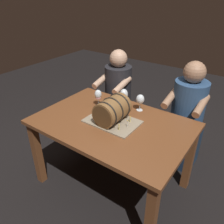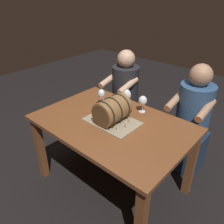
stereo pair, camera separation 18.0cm
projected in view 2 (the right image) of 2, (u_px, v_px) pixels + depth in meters
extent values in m
plane|color=black|center=(112.00, 182.00, 2.37)|extent=(8.00, 8.00, 0.00)
cube|color=brown|center=(112.00, 124.00, 2.02)|extent=(1.36, 0.92, 0.03)
cube|color=brown|center=(40.00, 148.00, 2.30)|extent=(0.07, 0.07, 0.71)
cube|color=brown|center=(141.00, 223.00, 1.58)|extent=(0.07, 0.07, 0.71)
cube|color=brown|center=(96.00, 118.00, 2.82)|extent=(0.07, 0.07, 0.71)
cube|color=brown|center=(191.00, 164.00, 2.10)|extent=(0.07, 0.07, 0.71)
cube|color=gray|center=(112.00, 121.00, 2.01)|extent=(0.46, 0.31, 0.01)
cylinder|color=brown|center=(112.00, 110.00, 1.95)|extent=(0.22, 0.29, 0.22)
cylinder|color=#4F371E|center=(100.00, 116.00, 1.86)|extent=(0.19, 0.00, 0.19)
cylinder|color=#4F371E|center=(123.00, 104.00, 2.05)|extent=(0.19, 0.00, 0.19)
torus|color=black|center=(104.00, 114.00, 1.89)|extent=(0.23, 0.01, 0.23)
torus|color=black|center=(112.00, 110.00, 1.95)|extent=(0.23, 0.01, 0.23)
torus|color=black|center=(119.00, 106.00, 2.02)|extent=(0.23, 0.01, 0.23)
cylinder|color=silver|center=(126.00, 125.00, 1.89)|extent=(0.01, 0.01, 0.06)
sphere|color=#F9C64C|center=(126.00, 121.00, 1.88)|extent=(0.01, 0.01, 0.01)
cylinder|color=#EAD666|center=(130.00, 121.00, 1.96)|extent=(0.01, 0.01, 0.05)
sphere|color=#F9C64C|center=(130.00, 118.00, 1.95)|extent=(0.01, 0.01, 0.01)
cylinder|color=silver|center=(126.00, 114.00, 2.05)|extent=(0.01, 0.01, 0.05)
sphere|color=#F9C64C|center=(127.00, 111.00, 2.03)|extent=(0.01, 0.01, 0.01)
cylinder|color=#EAD666|center=(120.00, 111.00, 2.10)|extent=(0.01, 0.01, 0.06)
sphere|color=#F9C64C|center=(120.00, 108.00, 2.08)|extent=(0.01, 0.01, 0.01)
cylinder|color=#D64C47|center=(112.00, 110.00, 2.13)|extent=(0.01, 0.01, 0.05)
sphere|color=#F9C64C|center=(112.00, 107.00, 2.11)|extent=(0.01, 0.01, 0.01)
cylinder|color=#D64C47|center=(104.00, 111.00, 2.12)|extent=(0.01, 0.01, 0.05)
sphere|color=#F9C64C|center=(103.00, 108.00, 2.10)|extent=(0.01, 0.01, 0.01)
cylinder|color=silver|center=(97.00, 113.00, 2.07)|extent=(0.01, 0.01, 0.05)
sphere|color=#F9C64C|center=(96.00, 110.00, 2.05)|extent=(0.01, 0.01, 0.01)
cylinder|color=#EAD666|center=(95.00, 119.00, 1.97)|extent=(0.01, 0.01, 0.06)
sphere|color=#F9C64C|center=(95.00, 116.00, 1.95)|extent=(0.01, 0.01, 0.01)
cylinder|color=silver|center=(98.00, 123.00, 1.92)|extent=(0.01, 0.01, 0.05)
sphere|color=#F9C64C|center=(98.00, 120.00, 1.90)|extent=(0.01, 0.01, 0.01)
cylinder|color=silver|center=(107.00, 127.00, 1.87)|extent=(0.01, 0.01, 0.05)
sphere|color=#F9C64C|center=(107.00, 123.00, 1.86)|extent=(0.01, 0.01, 0.01)
cylinder|color=#EAD666|center=(117.00, 128.00, 1.86)|extent=(0.01, 0.01, 0.04)
sphere|color=#F9C64C|center=(117.00, 125.00, 1.85)|extent=(0.01, 0.01, 0.01)
cylinder|color=white|center=(102.00, 105.00, 2.29)|extent=(0.06, 0.06, 0.00)
cylinder|color=white|center=(102.00, 101.00, 2.27)|extent=(0.01, 0.01, 0.08)
ellipsoid|color=white|center=(101.00, 94.00, 2.23)|extent=(0.07, 0.07, 0.09)
cylinder|color=pink|center=(102.00, 96.00, 2.24)|extent=(0.06, 0.06, 0.03)
cylinder|color=white|center=(126.00, 107.00, 2.25)|extent=(0.07, 0.07, 0.00)
cylinder|color=white|center=(127.00, 104.00, 2.23)|extent=(0.01, 0.01, 0.07)
ellipsoid|color=white|center=(127.00, 95.00, 2.18)|extent=(0.08, 0.08, 0.11)
cylinder|color=maroon|center=(127.00, 98.00, 2.20)|extent=(0.07, 0.07, 0.04)
cylinder|color=white|center=(142.00, 111.00, 2.17)|extent=(0.06, 0.06, 0.00)
cylinder|color=white|center=(142.00, 108.00, 2.16)|extent=(0.01, 0.01, 0.07)
ellipsoid|color=white|center=(143.00, 101.00, 2.12)|extent=(0.08, 0.08, 0.09)
cube|color=black|center=(124.00, 122.00, 2.99)|extent=(0.34, 0.32, 0.45)
cylinder|color=#232328|center=(125.00, 88.00, 2.75)|extent=(0.32, 0.32, 0.53)
sphere|color=tan|center=(126.00, 59.00, 2.58)|extent=(0.20, 0.20, 0.20)
cylinder|color=tan|center=(128.00, 86.00, 2.53)|extent=(0.07, 0.31, 0.14)
cylinder|color=tan|center=(109.00, 80.00, 2.69)|extent=(0.07, 0.31, 0.14)
cube|color=#1B2D46|center=(186.00, 150.00, 2.49)|extent=(0.34, 0.32, 0.45)
cylinder|color=#2D4C75|center=(194.00, 110.00, 2.24)|extent=(0.33, 0.33, 0.54)
sphere|color=#A87A5B|center=(201.00, 75.00, 2.06)|extent=(0.21, 0.21, 0.21)
cylinder|color=#A87A5B|center=(206.00, 110.00, 2.01)|extent=(0.07, 0.31, 0.14)
cylinder|color=#A87A5B|center=(175.00, 100.00, 2.19)|extent=(0.07, 0.31, 0.14)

